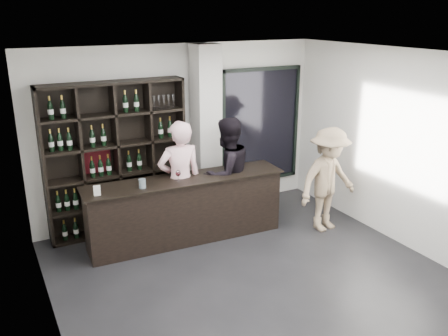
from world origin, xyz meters
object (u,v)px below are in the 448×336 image
taster_pink (180,181)px  customer (328,180)px  wine_shelf (117,159)px  tasting_counter (186,209)px  taster_black (227,174)px

taster_pink → customer: size_ratio=1.11×
wine_shelf → tasting_counter: wine_shelf is taller
wine_shelf → tasting_counter: 1.34m
taster_black → customer: 1.61m
taster_black → taster_pink: bearing=-13.7°
tasting_counter → taster_pink: 0.44m
taster_pink → tasting_counter: bearing=117.9°
taster_pink → customer: 2.34m
taster_pink → customer: (2.19, -0.80, -0.09)m
customer → tasting_counter: bearing=156.8°
taster_black → tasting_counter: bearing=-6.2°
wine_shelf → customer: (2.95, -1.52, -0.35)m
tasting_counter → customer: bearing=-15.1°
tasting_counter → taster_pink: bearing=116.3°
wine_shelf → taster_pink: wine_shelf is taller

